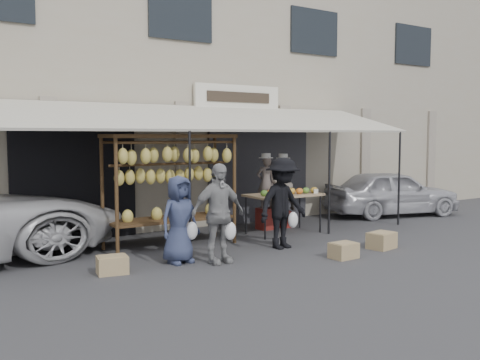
{
  "coord_description": "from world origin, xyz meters",
  "views": [
    {
      "loc": [
        -5.61,
        -7.79,
        2.21
      ],
      "look_at": [
        0.28,
        1.4,
        1.3
      ],
      "focal_mm": 40.0,
      "sensor_mm": 36.0,
      "label": 1
    }
  ],
  "objects_px": {
    "crate_near_a": "(344,251)",
    "customer_right": "(283,203)",
    "banana_rack": "(171,168)",
    "produce_table": "(285,195)",
    "vendor_right": "(283,184)",
    "sedan": "(392,193)",
    "vendor_left": "(266,182)",
    "crate_far": "(112,265)",
    "crate_near_b": "(382,240)",
    "customer_mid": "(218,213)",
    "customer_left": "(179,219)"
  },
  "relations": [
    {
      "from": "banana_rack",
      "to": "customer_mid",
      "type": "height_order",
      "value": "banana_rack"
    },
    {
      "from": "vendor_right",
      "to": "customer_mid",
      "type": "bearing_deg",
      "value": 37.23
    },
    {
      "from": "vendor_left",
      "to": "vendor_right",
      "type": "bearing_deg",
      "value": -163.37
    },
    {
      "from": "crate_near_b",
      "to": "sedan",
      "type": "xyz_separation_m",
      "value": [
        3.57,
        2.91,
        0.48
      ]
    },
    {
      "from": "banana_rack",
      "to": "crate_far",
      "type": "xyz_separation_m",
      "value": [
        -1.71,
        -1.38,
        -1.43
      ]
    },
    {
      "from": "sedan",
      "to": "crate_far",
      "type": "bearing_deg",
      "value": 117.38
    },
    {
      "from": "customer_mid",
      "to": "crate_far",
      "type": "distance_m",
      "value": 1.96
    },
    {
      "from": "customer_mid",
      "to": "crate_near_b",
      "type": "distance_m",
      "value": 3.45
    },
    {
      "from": "crate_near_b",
      "to": "banana_rack",
      "type": "bearing_deg",
      "value": 145.08
    },
    {
      "from": "banana_rack",
      "to": "produce_table",
      "type": "height_order",
      "value": "banana_rack"
    },
    {
      "from": "crate_near_a",
      "to": "customer_right",
      "type": "bearing_deg",
      "value": 107.56
    },
    {
      "from": "customer_mid",
      "to": "crate_far",
      "type": "height_order",
      "value": "customer_mid"
    },
    {
      "from": "vendor_right",
      "to": "customer_right",
      "type": "relative_size",
      "value": 0.72
    },
    {
      "from": "banana_rack",
      "to": "customer_left",
      "type": "bearing_deg",
      "value": -110.24
    },
    {
      "from": "customer_right",
      "to": "banana_rack",
      "type": "bearing_deg",
      "value": 136.69
    },
    {
      "from": "vendor_left",
      "to": "sedan",
      "type": "height_order",
      "value": "vendor_left"
    },
    {
      "from": "vendor_left",
      "to": "crate_far",
      "type": "height_order",
      "value": "vendor_left"
    },
    {
      "from": "produce_table",
      "to": "sedan",
      "type": "relative_size",
      "value": 0.46
    },
    {
      "from": "produce_table",
      "to": "vendor_right",
      "type": "height_order",
      "value": "vendor_right"
    },
    {
      "from": "vendor_left",
      "to": "vendor_right",
      "type": "height_order",
      "value": "vendor_left"
    },
    {
      "from": "customer_right",
      "to": "vendor_right",
      "type": "bearing_deg",
      "value": 45.63
    },
    {
      "from": "crate_near_a",
      "to": "customer_mid",
      "type": "bearing_deg",
      "value": 156.43
    },
    {
      "from": "customer_right",
      "to": "sedan",
      "type": "bearing_deg",
      "value": 12.56
    },
    {
      "from": "sedan",
      "to": "crate_near_a",
      "type": "bearing_deg",
      "value": 138.04
    },
    {
      "from": "banana_rack",
      "to": "customer_left",
      "type": "distance_m",
      "value": 1.6
    },
    {
      "from": "banana_rack",
      "to": "customer_right",
      "type": "xyz_separation_m",
      "value": [
        1.76,
        -1.3,
        -0.68
      ]
    },
    {
      "from": "vendor_left",
      "to": "customer_mid",
      "type": "xyz_separation_m",
      "value": [
        -2.64,
        -2.29,
        -0.24
      ]
    },
    {
      "from": "customer_mid",
      "to": "crate_near_a",
      "type": "relative_size",
      "value": 3.72
    },
    {
      "from": "crate_near_a",
      "to": "banana_rack",
      "type": "bearing_deg",
      "value": 130.05
    },
    {
      "from": "produce_table",
      "to": "customer_left",
      "type": "distance_m",
      "value": 3.47
    },
    {
      "from": "banana_rack",
      "to": "crate_near_a",
      "type": "xyz_separation_m",
      "value": [
        2.17,
        -2.58,
        -1.43
      ]
    },
    {
      "from": "sedan",
      "to": "vendor_right",
      "type": "bearing_deg",
      "value": 103.82
    },
    {
      "from": "produce_table",
      "to": "customer_right",
      "type": "distance_m",
      "value": 1.58
    },
    {
      "from": "produce_table",
      "to": "vendor_left",
      "type": "xyz_separation_m",
      "value": [
        -0.04,
        0.69,
        0.24
      ]
    },
    {
      "from": "customer_right",
      "to": "crate_near_b",
      "type": "height_order",
      "value": "customer_right"
    },
    {
      "from": "banana_rack",
      "to": "vendor_right",
      "type": "relative_size",
      "value": 2.02
    },
    {
      "from": "banana_rack",
      "to": "crate_near_b",
      "type": "distance_m",
      "value": 4.37
    },
    {
      "from": "banana_rack",
      "to": "crate_far",
      "type": "relative_size",
      "value": 5.49
    },
    {
      "from": "crate_near_b",
      "to": "customer_right",
      "type": "bearing_deg",
      "value": 146.65
    },
    {
      "from": "crate_near_b",
      "to": "crate_near_a",
      "type": "bearing_deg",
      "value": -169.89
    },
    {
      "from": "vendor_right",
      "to": "crate_far",
      "type": "height_order",
      "value": "vendor_right"
    },
    {
      "from": "customer_mid",
      "to": "crate_far",
      "type": "bearing_deg",
      "value": 170.12
    },
    {
      "from": "customer_left",
      "to": "customer_mid",
      "type": "xyz_separation_m",
      "value": [
        0.56,
        -0.38,
        0.11
      ]
    },
    {
      "from": "banana_rack",
      "to": "crate_far",
      "type": "distance_m",
      "value": 2.62
    },
    {
      "from": "banana_rack",
      "to": "produce_table",
      "type": "distance_m",
      "value": 2.85
    },
    {
      "from": "customer_mid",
      "to": "crate_far",
      "type": "relative_size",
      "value": 3.67
    },
    {
      "from": "produce_table",
      "to": "crate_near_b",
      "type": "height_order",
      "value": "produce_table"
    },
    {
      "from": "vendor_left",
      "to": "crate_near_a",
      "type": "relative_size",
      "value": 2.61
    },
    {
      "from": "customer_left",
      "to": "crate_near_b",
      "type": "distance_m",
      "value": 4.06
    },
    {
      "from": "customer_mid",
      "to": "crate_near_a",
      "type": "height_order",
      "value": "customer_mid"
    }
  ]
}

